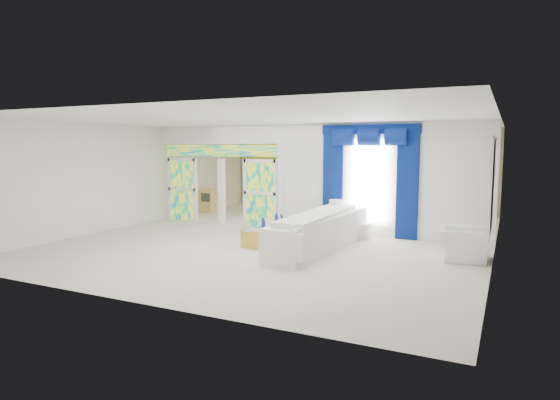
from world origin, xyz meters
The scene contains 22 objects.
floor centered at (0.00, 0.00, 0.00)m, with size 12.00×12.00×0.00m, color #B7AF9E.
dividing_wall centered at (2.15, 1.00, 1.50)m, with size 5.70×0.18×3.00m, color white.
dividing_header centered at (-2.85, 1.00, 2.73)m, with size 4.30×0.18×0.55m, color white.
stained_panel_left centered at (-4.28, 1.00, 1.00)m, with size 0.95×0.04×2.00m, color #994C3F.
stained_panel_right centered at (-1.42, 1.00, 1.00)m, with size 0.95×0.04×2.00m, color #994C3F.
stained_transom centered at (-2.85, 1.00, 2.25)m, with size 4.00×0.05×0.35m, color #994C3F.
window_pane centered at (1.90, 0.90, 1.45)m, with size 1.00×0.02×2.30m, color white.
blue_drape_left centered at (0.90, 0.87, 1.40)m, with size 0.55×0.10×2.80m, color #030C46.
blue_drape_right centered at (2.90, 0.87, 1.40)m, with size 0.55×0.10×2.80m, color #030C46.
blue_pelmet centered at (1.90, 0.87, 2.82)m, with size 2.60×0.12×0.25m, color #030C46.
wall_mirror centered at (4.94, -1.00, 1.55)m, with size 0.04×2.70×1.90m, color white.
gold_curtains centered at (0.00, 5.90, 1.50)m, with size 9.70×0.12×2.90m, color gold.
white_sofa centered at (1.34, -1.26, 0.37)m, with size 0.84×3.92×0.75m, color silver.
coffee_table centered at (-0.01, -0.96, 0.21)m, with size 0.64×1.92×0.43m, color #B69338.
console_table centered at (1.46, 0.41, 0.20)m, with size 1.21×0.38×0.40m, color silver.
table_lamp centered at (1.16, 0.41, 0.69)m, with size 0.36×0.36×0.58m, color silver.
armchair centered at (4.41, -0.84, 0.34)m, with size 1.04×0.91×0.68m, color silver.
grand_piano centered at (-1.86, 4.27, 0.52)m, with size 1.57×2.05×1.04m, color black.
piano_bench centered at (-1.86, 2.67, 0.14)m, with size 0.83×0.32×0.28m, color black.
tv_console centered at (-4.59, 2.93, 0.41)m, with size 0.56×0.51×0.82m, color tan.
chandelier centered at (-2.30, 3.40, 2.65)m, with size 0.60×0.60×0.60m, color gold.
decanters centered at (0.01, -1.00, 0.52)m, with size 0.20×1.13×0.25m.
Camera 1 is at (5.23, -11.36, 2.38)m, focal length 30.47 mm.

